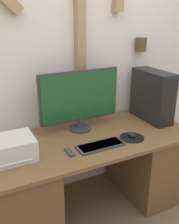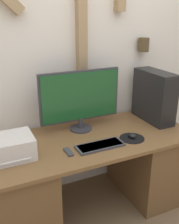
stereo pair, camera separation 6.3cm
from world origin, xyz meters
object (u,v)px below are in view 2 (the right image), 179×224
Objects in this scene: monitor at (80,98)px; keyboard at (100,146)px; mouse at (132,135)px; remote_control at (68,152)px; computer_tower at (154,96)px; printer at (10,147)px.

monitor is 1.91× the size of keyboard.
mouse is 0.57m from remote_control.
computer_tower is at bearing -7.30° from monitor.
keyboard is at bearing -158.94° from computer_tower.
computer_tower is (0.71, 0.27, 0.23)m from keyboard.
keyboard is 0.79m from computer_tower.
monitor reaches higher than mouse.
monitor is at bearing 91.66° from keyboard.
mouse is at bearing 4.02° from keyboard.
printer is 0.42m from remote_control.
monitor is 0.73m from computer_tower.
printer is at bearing -174.28° from computer_tower.
computer_tower is at bearing 14.98° from remote_control.
keyboard is 1.13× the size of printer.
mouse reaches higher than remote_control.
remote_control is at bearing -16.91° from printer.
monitor is 0.54m from mouse.
keyboard is at bearing -11.72° from printer.
computer_tower reaches higher than remote_control.
printer is 2.77× the size of remote_control.
printer is at bearing 163.09° from remote_control.
mouse is (0.32, -0.34, -0.27)m from monitor.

